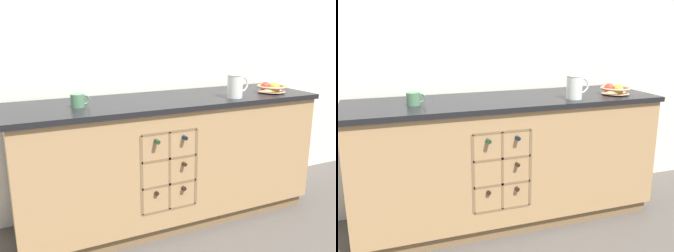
{
  "view_description": "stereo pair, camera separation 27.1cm",
  "coord_description": "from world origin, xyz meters",
  "views": [
    {
      "loc": [
        -1.12,
        -2.37,
        1.4
      ],
      "look_at": [
        0.0,
        0.0,
        0.72
      ],
      "focal_mm": 40.0,
      "sensor_mm": 36.0,
      "label": 1
    },
    {
      "loc": [
        -0.87,
        -2.47,
        1.4
      ],
      "look_at": [
        0.0,
        0.0,
        0.72
      ],
      "focal_mm": 40.0,
      "sensor_mm": 36.0,
      "label": 2
    }
  ],
  "objects": [
    {
      "name": "ceramic_mug",
      "position": [
        -0.64,
        -0.03,
        0.96
      ],
      "size": [
        0.12,
        0.09,
        0.08
      ],
      "color": "#4C7A56",
      "rests_on": "kitchen_island"
    },
    {
      "name": "ground_plane",
      "position": [
        0.0,
        0.0,
        0.0
      ],
      "size": [
        14.0,
        14.0,
        0.0
      ],
      "primitive_type": "plane",
      "color": "#4C4742"
    },
    {
      "name": "kitchen_island",
      "position": [
        -0.0,
        -0.0,
        0.47
      ],
      "size": [
        2.22,
        0.68,
        0.92
      ],
      "color": "brown",
      "rests_on": "ground_plane"
    },
    {
      "name": "back_wall",
      "position": [
        0.0,
        0.38,
        1.27
      ],
      "size": [
        4.58,
        0.06,
        2.55
      ],
      "primitive_type": "cube",
      "color": "silver",
      "rests_on": "ground_plane"
    },
    {
      "name": "white_pitcher",
      "position": [
        0.45,
        -0.17,
        1.01
      ],
      "size": [
        0.17,
        0.12,
        0.17
      ],
      "color": "silver",
      "rests_on": "kitchen_island"
    },
    {
      "name": "fruit_bowl",
      "position": [
        0.83,
        -0.12,
        0.96
      ],
      "size": [
        0.23,
        0.23,
        0.08
      ],
      "color": "tan",
      "rests_on": "kitchen_island"
    }
  ]
}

